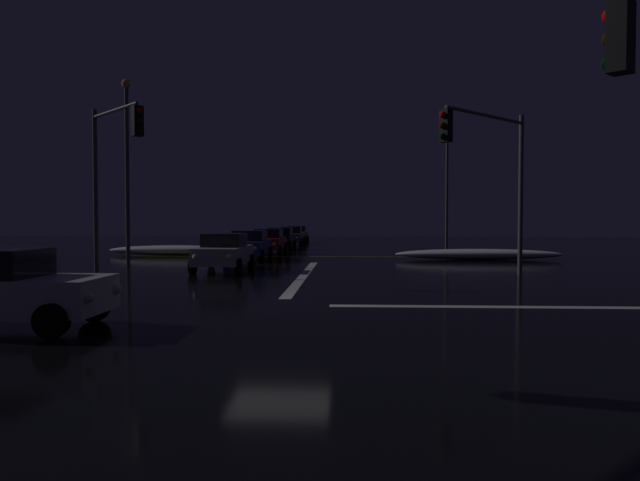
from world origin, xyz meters
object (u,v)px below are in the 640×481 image
object	(u,v)px
sedan_blue	(249,245)
traffic_signal_ne	(491,160)
streetlamp_right_far	(447,178)
streetlamp_left_near	(127,158)
traffic_signal_nw	(112,158)
sedan_red	(268,241)
sedan_black	(280,238)
sedan_silver	(224,252)
sedan_gray	(291,236)
sedan_orange	(297,234)

from	to	relation	value
sedan_blue	traffic_signal_ne	xyz separation A→B (m)	(10.38, -9.67, 3.47)
streetlamp_right_far	streetlamp_left_near	world-z (taller)	streetlamp_right_far
sedan_blue	traffic_signal_nw	size ratio (longest dim) A/B	0.67
sedan_red	traffic_signal_ne	bearing A→B (deg)	-56.22
sedan_blue	sedan_black	xyz separation A→B (m)	(0.34, 11.15, 0.00)
sedan_silver	sedan_gray	world-z (taller)	same
sedan_gray	streetlamp_right_far	bearing A→B (deg)	-21.10
traffic_signal_ne	streetlamp_right_far	world-z (taller)	streetlamp_right_far
streetlamp_left_near	sedan_black	bearing A→B (deg)	67.76
sedan_black	traffic_signal_nw	distance (m)	21.16
sedan_black	traffic_signal_ne	size ratio (longest dim) A/B	0.71
traffic_signal_nw	sedan_blue	bearing A→B (deg)	68.82
traffic_signal_ne	streetlamp_right_far	bearing A→B (deg)	84.50
traffic_signal_ne	sedan_red	bearing A→B (deg)	123.78
sedan_red	traffic_signal_ne	world-z (taller)	traffic_signal_ne
sedan_gray	streetlamp_left_near	xyz separation A→B (m)	(-5.97, -20.65, 4.35)
sedan_silver	sedan_red	size ratio (longest dim) A/B	1.00
sedan_blue	traffic_signal_nw	distance (m)	10.64
sedan_black	streetlamp_left_near	distance (m)	15.88
traffic_signal_ne	sedan_orange	bearing A→B (deg)	106.47
traffic_signal_nw	streetlamp_left_near	size ratio (longest dim) A/B	0.73
traffic_signal_nw	streetlamp_right_far	world-z (taller)	streetlamp_right_far
sedan_silver	streetlamp_left_near	world-z (taller)	streetlamp_left_near
sedan_gray	sedan_orange	size ratio (longest dim) A/B	1.00
sedan_silver	traffic_signal_ne	xyz separation A→B (m)	(10.31, -2.95, 3.47)
sedan_orange	traffic_signal_nw	bearing A→B (deg)	-96.93
sedan_orange	traffic_signal_ne	distance (m)	35.25
sedan_blue	streetlamp_right_far	world-z (taller)	streetlamp_right_far
traffic_signal_nw	sedan_red	bearing A→B (deg)	75.30
sedan_blue	streetlamp_right_far	distance (m)	18.63
traffic_signal_nw	traffic_signal_ne	bearing A→B (deg)	-1.45
streetlamp_left_near	streetlamp_right_far	bearing A→B (deg)	41.62
sedan_blue	sedan_gray	size ratio (longest dim) A/B	1.00
sedan_orange	sedan_red	bearing A→B (deg)	-90.53
sedan_blue	sedan_orange	bearing A→B (deg)	88.96
sedan_black	sedan_gray	bearing A→B (deg)	88.33
sedan_silver	traffic_signal_nw	bearing A→B (deg)	-144.81
sedan_orange	streetlamp_right_far	xyz separation A→B (m)	(12.13, -10.96, 4.45)
traffic_signal_nw	sedan_orange	bearing A→B (deg)	83.07
sedan_gray	traffic_signal_nw	world-z (taller)	traffic_signal_nw
traffic_signal_nw	streetlamp_right_far	distance (m)	27.59
sedan_silver	traffic_signal_nw	xyz separation A→B (m)	(-3.68, -2.60, 3.65)
sedan_orange	sedan_silver	bearing A→B (deg)	-90.68
sedan_red	sedan_orange	xyz separation A→B (m)	(0.17, 18.52, 0.00)
sedan_gray	sedan_orange	world-z (taller)	same
sedan_blue	streetlamp_right_far	bearing A→B (deg)	46.00
traffic_signal_ne	streetlamp_left_near	size ratio (longest dim) A/B	0.69
sedan_black	sedan_orange	size ratio (longest dim) A/B	1.00
sedan_silver	sedan_red	bearing A→B (deg)	89.09
sedan_gray	traffic_signal_ne	bearing A→B (deg)	-70.17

